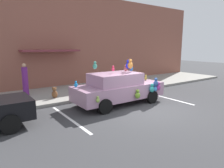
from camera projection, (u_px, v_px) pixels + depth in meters
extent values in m
plane|color=#38383A|center=(147.00, 110.00, 8.91)|extent=(60.00, 60.00, 0.00)
cube|color=gray|center=(91.00, 89.00, 12.91)|extent=(24.00, 4.00, 0.15)
cube|color=brown|center=(75.00, 41.00, 14.06)|extent=(24.00, 0.30, 6.40)
cube|color=brown|center=(51.00, 51.00, 12.61)|extent=(3.60, 1.10, 0.12)
cube|color=silver|center=(165.00, 98.00, 11.11)|extent=(0.12, 3.60, 0.01)
cube|color=silver|center=(69.00, 119.00, 7.86)|extent=(0.12, 3.60, 0.01)
cube|color=#B084A2|center=(119.00, 91.00, 9.83)|extent=(4.54, 1.75, 0.68)
cube|color=#B084A2|center=(115.00, 79.00, 9.59)|extent=(2.36, 1.54, 0.56)
cylinder|color=black|center=(129.00, 91.00, 11.39)|extent=(0.64, 0.22, 0.64)
cylinder|color=black|center=(152.00, 97.00, 9.99)|extent=(0.64, 0.22, 0.64)
cylinder|color=black|center=(85.00, 98.00, 9.79)|extent=(0.64, 0.22, 0.64)
cylinder|color=black|center=(105.00, 106.00, 8.39)|extent=(0.64, 0.22, 0.64)
ellipsoid|color=#CC605B|center=(126.00, 69.00, 10.04)|extent=(0.20, 0.16, 0.23)
sphere|color=#CC605B|center=(126.00, 66.00, 10.01)|extent=(0.12, 0.12, 0.12)
ellipsoid|color=olive|center=(146.00, 78.00, 10.91)|extent=(0.18, 0.15, 0.21)
sphere|color=olive|center=(146.00, 76.00, 10.88)|extent=(0.11, 0.11, 0.11)
ellipsoid|color=#C2752D|center=(130.00, 65.00, 9.72)|extent=(0.28, 0.23, 0.33)
sphere|color=#C2752D|center=(130.00, 61.00, 9.68)|extent=(0.18, 0.18, 0.18)
ellipsoid|color=#1C28D9|center=(128.00, 66.00, 9.80)|extent=(0.26, 0.21, 0.31)
sphere|color=#1C28D9|center=(128.00, 61.00, 9.76)|extent=(0.16, 0.16, 0.16)
ellipsoid|color=#2191E5|center=(76.00, 85.00, 9.02)|extent=(0.17, 0.14, 0.20)
sphere|color=#2191E5|center=(76.00, 82.00, 8.99)|extent=(0.11, 0.11, 0.11)
ellipsoid|color=teal|center=(95.00, 66.00, 9.52)|extent=(0.22, 0.18, 0.25)
sphere|color=teal|center=(95.00, 63.00, 9.49)|extent=(0.14, 0.14, 0.14)
ellipsoid|color=#275994|center=(131.00, 68.00, 9.94)|extent=(0.22, 0.18, 0.26)
sphere|color=#275994|center=(131.00, 65.00, 9.91)|extent=(0.14, 0.14, 0.14)
ellipsoid|color=olive|center=(138.00, 95.00, 9.25)|extent=(0.26, 0.21, 0.30)
sphere|color=olive|center=(138.00, 91.00, 9.22)|extent=(0.16, 0.16, 0.16)
ellipsoid|color=#E32D50|center=(113.00, 69.00, 9.43)|extent=(0.16, 0.13, 0.18)
sphere|color=#E32D50|center=(113.00, 67.00, 9.41)|extent=(0.10, 0.10, 0.10)
ellipsoid|color=#AC3896|center=(158.00, 87.00, 10.01)|extent=(0.24, 0.20, 0.29)
sphere|color=#AC3896|center=(158.00, 84.00, 9.98)|extent=(0.16, 0.16, 0.16)
ellipsoid|color=#9BC052|center=(98.00, 100.00, 8.06)|extent=(0.16, 0.13, 0.19)
sphere|color=#9BC052|center=(98.00, 97.00, 8.03)|extent=(0.10, 0.10, 0.10)
ellipsoid|color=#4991E7|center=(155.00, 89.00, 9.92)|extent=(0.21, 0.17, 0.25)
sphere|color=#4991E7|center=(155.00, 86.00, 9.89)|extent=(0.13, 0.13, 0.13)
ellipsoid|color=teal|center=(152.00, 89.00, 9.75)|extent=(0.26, 0.21, 0.30)
sphere|color=teal|center=(152.00, 85.00, 9.72)|extent=(0.16, 0.16, 0.16)
ellipsoid|color=#2E5095|center=(156.00, 84.00, 9.85)|extent=(0.26, 0.21, 0.31)
sphere|color=#2E5095|center=(156.00, 79.00, 9.81)|extent=(0.16, 0.16, 0.16)
cylinder|color=black|center=(3.00, 111.00, 7.80)|extent=(0.64, 0.22, 0.64)
cylinder|color=black|center=(11.00, 124.00, 6.46)|extent=(0.64, 0.22, 0.64)
ellipsoid|color=brown|center=(55.00, 94.00, 10.41)|extent=(0.31, 0.26, 0.38)
sphere|color=brown|center=(54.00, 89.00, 10.36)|extent=(0.22, 0.22, 0.22)
sphere|color=brown|center=(53.00, 88.00, 10.30)|extent=(0.09, 0.09, 0.09)
sphere|color=brown|center=(56.00, 88.00, 10.39)|extent=(0.09, 0.09, 0.09)
cylinder|color=#67247A|center=(25.00, 82.00, 10.83)|extent=(0.30, 0.30, 1.56)
sphere|color=tan|center=(24.00, 65.00, 10.66)|extent=(0.21, 0.21, 0.21)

